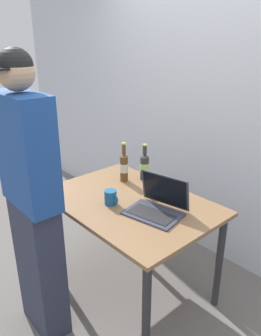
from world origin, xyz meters
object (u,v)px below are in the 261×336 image
Objects in this scene: laptop at (157,204)px; coffee_mug at (111,197)px; person_figure at (33,205)px; beer_bottle_brown at (145,166)px; beer_bottle_amber at (124,166)px.

coffee_mug is at bearing -150.33° from laptop.
person_figure is (-0.38, -0.68, 0.09)m from laptop.
coffee_mug is at bearing -71.75° from beer_bottle_brown.
beer_bottle_amber is at bearing 162.58° from laptop.
beer_bottle_brown is (0.08, 0.14, -0.01)m from beer_bottle_amber.
beer_bottle_amber is at bearing 99.89° from person_figure.
laptop is 1.27× the size of beer_bottle_amber.
coffee_mug is (-0.29, -0.16, -0.00)m from laptop.
person_figure is at bearing -86.37° from beer_bottle_brown.
person_figure is at bearing -100.14° from coffee_mug.
beer_bottle_brown is at bearing 59.66° from beer_bottle_amber.
beer_bottle_brown is at bearing 93.63° from person_figure.
person_figure is (0.06, -0.99, 0.03)m from beer_bottle_brown.
laptop is at bearing -35.07° from beer_bottle_brown.
person_figure is 0.53m from coffee_mug.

